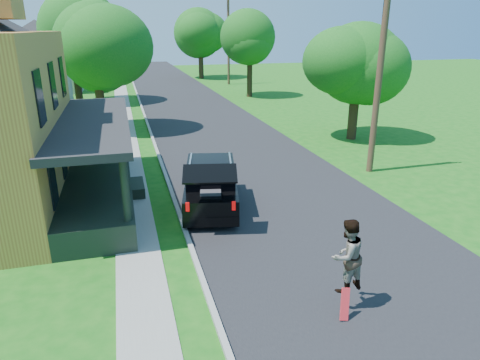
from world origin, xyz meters
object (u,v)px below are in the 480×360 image
object	(u,v)px
black_suv	(211,186)
skateboarder	(347,256)
utility_pole_near	(380,71)
tree_right_near	(357,59)

from	to	relation	value
black_suv	skateboarder	world-z (taller)	skateboarder
black_suv	utility_pole_near	xyz separation A→B (m)	(8.02, 2.22, 3.74)
skateboarder	utility_pole_near	distance (m)	11.41
black_suv	tree_right_near	xyz separation A→B (m)	(10.32, 8.09, 3.80)
tree_right_near	black_suv	bearing A→B (deg)	-141.88
skateboarder	utility_pole_near	xyz separation A→B (m)	(6.24, 9.00, 3.22)
black_suv	utility_pole_near	bearing A→B (deg)	27.39
tree_right_near	utility_pole_near	bearing A→B (deg)	-111.31
tree_right_near	utility_pole_near	world-z (taller)	utility_pole_near
black_suv	skateboarder	distance (m)	7.03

